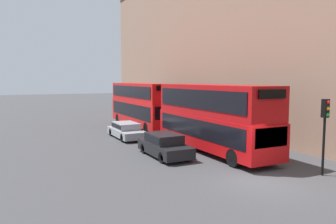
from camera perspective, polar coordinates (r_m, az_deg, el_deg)
ground_plane at (r=15.94m, az=16.12°, el=-11.73°), size 200.00×200.00×0.00m
bus_leading at (r=21.45m, az=7.77°, el=-0.53°), size 2.59×10.66×4.38m
bus_second_in_queue at (r=32.48m, az=-4.62°, el=1.58°), size 2.59×11.30×4.34m
car_dark_sedan at (r=20.16m, az=-0.63°, el=-5.67°), size 1.85×4.34×1.40m
car_hatchback at (r=26.66m, az=-7.27°, el=-3.09°), size 1.86×4.71×1.24m
traffic_light at (r=17.60m, az=25.68°, el=-1.38°), size 0.30×0.36×3.77m
pedestrian at (r=25.16m, az=8.85°, el=-3.33°), size 0.36×0.36×1.73m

